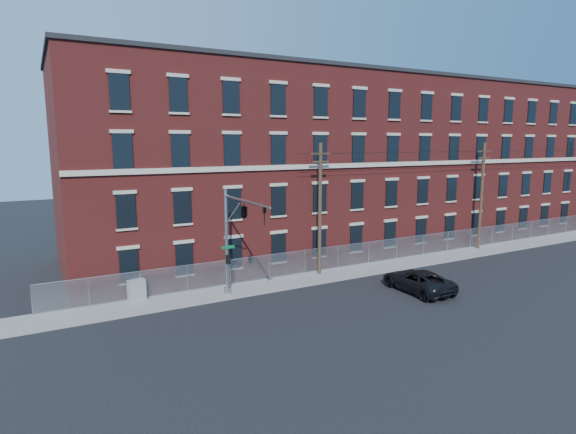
% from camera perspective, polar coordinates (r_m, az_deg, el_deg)
% --- Properties ---
extents(ground, '(140.00, 140.00, 0.00)m').
position_cam_1_polar(ground, '(30.91, 6.34, -10.09)').
color(ground, black).
rests_on(ground, ground).
extents(sidewalk, '(65.00, 3.00, 0.12)m').
position_cam_1_polar(sidewalk, '(42.03, 15.91, -5.11)').
color(sidewalk, gray).
rests_on(sidewalk, ground).
extents(mill_building, '(55.30, 14.32, 16.30)m').
position_cam_1_polar(mill_building, '(47.57, 8.74, 6.62)').
color(mill_building, maroon).
rests_on(mill_building, ground).
extents(chain_link_fence, '(59.06, 0.06, 1.85)m').
position_cam_1_polar(chain_link_fence, '(42.71, 14.75, -3.46)').
color(chain_link_fence, '#A5A8AD').
rests_on(chain_link_fence, ground).
extents(traffic_signal_mast, '(0.90, 6.75, 7.00)m').
position_cam_1_polar(traffic_signal_mast, '(28.58, -5.92, -0.50)').
color(traffic_signal_mast, '#9EA0A5').
rests_on(traffic_signal_mast, ground).
extents(utility_pole_near, '(1.80, 0.28, 10.00)m').
position_cam_1_polar(utility_pole_near, '(35.29, 3.93, 1.28)').
color(utility_pole_near, '#443222').
rests_on(utility_pole_near, ground).
extents(utility_pole_mid, '(1.80, 0.28, 10.00)m').
position_cam_1_polar(utility_pole_mid, '(47.43, 22.59, 2.61)').
color(utility_pole_mid, '#443222').
rests_on(utility_pole_mid, ground).
extents(overhead_wires, '(40.00, 0.62, 0.62)m').
position_cam_1_polar(overhead_wires, '(47.19, 22.88, 7.18)').
color(overhead_wires, black).
rests_on(overhead_wires, ground).
extents(pickup_truck, '(2.62, 5.50, 1.52)m').
position_cam_1_polar(pickup_truck, '(33.47, 15.59, -7.51)').
color(pickup_truck, black).
rests_on(pickup_truck, ground).
extents(utility_cabinet, '(1.16, 0.71, 1.35)m').
position_cam_1_polar(utility_cabinet, '(31.69, -18.04, -8.49)').
color(utility_cabinet, gray).
rests_on(utility_cabinet, sidewalk).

